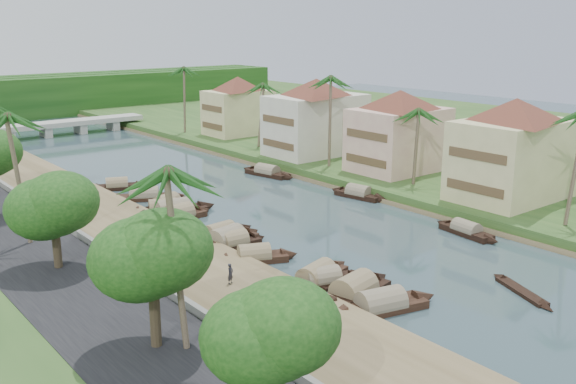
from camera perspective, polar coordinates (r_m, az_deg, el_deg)
ground at (r=56.53m, az=6.69°, el=-4.46°), size 220.00×220.00×0.00m
left_bank at (r=63.99m, az=-16.76°, el=-2.34°), size 10.00×180.00×0.80m
right_bank at (r=82.94m, az=6.10°, el=2.19°), size 16.00×180.00×1.20m
road at (r=61.45m, az=-24.11°, el=-3.43°), size 8.00×180.00×1.40m
retaining_wall at (r=62.38m, az=-20.38°, el=-2.17°), size 0.40×180.00×1.10m
far_right_fill at (r=111.78m, az=19.73°, el=4.64°), size 60.00×220.00×1.15m
treeline at (r=143.16m, az=-23.33°, el=7.72°), size 120.00×14.00×8.00m
bridge at (r=116.92m, az=-19.38°, el=5.65°), size 28.00×4.00×2.40m
building_near at (r=68.37m, az=19.35°, el=3.70°), size 14.85×14.85×10.20m
building_mid at (r=78.60m, az=9.82°, el=5.47°), size 14.11×14.11×9.70m
building_far at (r=87.66m, az=2.49°, el=6.77°), size 15.59×15.59×10.20m
building_distant at (r=104.01m, az=-4.44°, el=7.72°), size 12.62×12.62×9.20m
sampan_0 at (r=43.51m, az=8.25°, el=-9.96°), size 9.18×3.87×2.35m
sampan_1 at (r=45.35m, az=5.88°, el=-8.82°), size 9.08×3.77×2.58m
sampan_2 at (r=47.57m, az=2.54°, el=-7.60°), size 8.72×4.04×2.26m
sampan_3 at (r=47.12m, az=3.05°, el=-7.85°), size 7.55×3.73×2.03m
sampan_4 at (r=51.64m, az=-3.02°, el=-5.77°), size 7.43×4.49×2.12m
sampan_5 at (r=55.07m, az=-4.83°, el=-4.48°), size 6.52×2.08×2.08m
sampan_6 at (r=55.48m, az=-5.46°, el=-4.34°), size 8.68×3.74×2.49m
sampan_7 at (r=57.32m, az=-6.05°, el=-3.74°), size 7.78×2.35×2.06m
sampan_8 at (r=63.31m, az=-9.63°, el=-2.07°), size 7.61×2.45×2.31m
sampan_9 at (r=65.02m, az=-10.19°, el=-1.65°), size 9.71×2.74×2.39m
sampan_10 at (r=65.70m, az=-11.08°, el=-1.52°), size 7.93×4.47×2.18m
sampan_11 at (r=67.43m, az=-10.71°, el=-1.08°), size 7.59×4.19×2.16m
sampan_12 at (r=71.08m, az=-12.66°, el=-0.37°), size 8.62×5.87×2.15m
sampan_13 at (r=76.40m, az=-14.96°, el=0.53°), size 7.26×4.21×2.01m
sampan_14 at (r=60.14m, az=15.56°, el=-3.33°), size 2.22×7.57×1.86m
sampan_15 at (r=70.72m, az=6.30°, el=-0.17°), size 2.90×7.79×2.07m
sampan_16 at (r=80.54m, az=-1.85°, el=1.75°), size 3.22×8.78×2.12m
canoe_0 at (r=48.83m, az=20.04°, el=-8.33°), size 3.53×6.75×0.92m
canoe_1 at (r=47.81m, az=4.42°, el=-7.93°), size 5.46×1.84×0.87m
canoe_2 at (r=66.51m, az=-9.39°, el=-1.52°), size 5.35×0.95×0.77m
palm_1 at (r=71.29m, az=11.42°, el=6.95°), size 3.20×3.20×9.73m
palm_2 at (r=79.11m, az=3.80°, el=9.91°), size 3.20×3.20×12.51m
palm_3 at (r=92.28m, az=-2.60°, el=9.37°), size 3.20×3.20×10.43m
palm_4 at (r=32.85m, az=-9.88°, el=1.53°), size 3.20×3.20×11.49m
palm_5 at (r=53.64m, az=-23.10°, el=6.04°), size 3.20×3.20×11.87m
palm_7 at (r=106.07m, az=-9.34°, el=10.67°), size 3.20×3.20×11.94m
tree_0 at (r=26.76m, az=-1.56°, el=-12.42°), size 4.77×4.77×6.91m
tree_1 at (r=34.76m, az=-12.03°, el=-5.56°), size 5.43×5.43×7.52m
tree_2 at (r=48.30m, az=-20.17°, el=-1.20°), size 5.40×5.40×6.86m
tree_6 at (r=92.18m, az=4.23°, el=6.73°), size 4.21×4.21×6.36m
person_near at (r=45.41m, az=-5.14°, el=-7.24°), size 0.64×0.54×1.49m
person_far at (r=57.92m, az=-11.53°, el=-2.52°), size 0.99×0.92×1.62m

